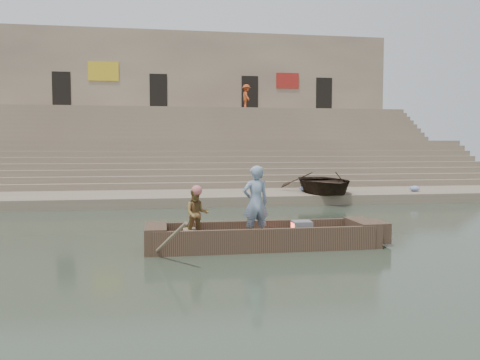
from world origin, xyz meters
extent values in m
plane|color=#273226|center=(0.00, 0.00, 0.00)|extent=(120.00, 120.00, 0.00)
cube|color=#82735D|center=(0.00, 8.00, 0.20)|extent=(32.00, 4.00, 0.40)
cube|color=#82735D|center=(0.00, 15.50, 1.40)|extent=(32.00, 3.00, 2.80)
cube|color=#82735D|center=(0.00, 22.50, 2.60)|extent=(32.00, 3.00, 5.20)
cube|color=#82735D|center=(0.00, 10.25, 0.35)|extent=(32.00, 0.50, 0.70)
cube|color=#82735D|center=(0.00, 10.75, 0.50)|extent=(32.00, 0.50, 1.00)
cube|color=#82735D|center=(0.00, 11.25, 0.65)|extent=(32.00, 0.50, 1.30)
cube|color=#82735D|center=(0.00, 11.75, 0.80)|extent=(32.00, 0.50, 1.60)
cube|color=#82735D|center=(0.00, 12.25, 0.95)|extent=(32.00, 0.50, 1.90)
cube|color=#82735D|center=(0.00, 12.75, 1.10)|extent=(32.00, 0.50, 2.20)
cube|color=#82735D|center=(0.00, 13.25, 1.25)|extent=(32.00, 0.50, 2.50)
cube|color=#82735D|center=(0.00, 13.75, 1.40)|extent=(32.00, 0.50, 2.80)
cube|color=#82735D|center=(0.00, 17.25, 1.55)|extent=(32.00, 0.50, 3.10)
cube|color=#82735D|center=(0.00, 17.75, 1.70)|extent=(32.00, 0.50, 3.40)
cube|color=#82735D|center=(0.00, 18.25, 1.85)|extent=(32.00, 0.50, 3.70)
cube|color=#82735D|center=(0.00, 18.75, 2.00)|extent=(32.00, 0.50, 4.00)
cube|color=#82735D|center=(0.00, 19.25, 2.15)|extent=(32.00, 0.50, 4.30)
cube|color=#82735D|center=(0.00, 19.75, 2.30)|extent=(32.00, 0.50, 4.60)
cube|color=#82735D|center=(0.00, 20.25, 2.45)|extent=(32.00, 0.50, 4.90)
cube|color=#82735D|center=(0.00, 20.75, 2.60)|extent=(32.00, 0.50, 5.20)
cube|color=tan|center=(0.00, 26.50, 5.60)|extent=(32.00, 5.00, 11.20)
cube|color=black|center=(-9.00, 24.05, 6.60)|extent=(1.30, 0.18, 2.60)
cube|color=black|center=(-2.00, 24.05, 6.60)|extent=(1.30, 0.18, 2.60)
cube|color=black|center=(5.00, 24.05, 6.60)|extent=(1.30, 0.18, 2.60)
cube|color=black|center=(11.00, 24.05, 6.60)|extent=(1.30, 0.18, 2.60)
cube|color=gold|center=(-6.00, 23.98, 8.00)|extent=(2.20, 0.10, 1.40)
cube|color=maroon|center=(8.00, 23.98, 7.60)|extent=(1.80, 0.10, 1.20)
cube|color=brown|center=(0.71, -1.78, 0.11)|extent=(5.00, 1.30, 0.22)
cube|color=brown|center=(0.71, -2.40, 0.28)|extent=(5.20, 0.12, 0.56)
cube|color=brown|center=(0.71, -1.16, 0.28)|extent=(5.20, 0.12, 0.56)
cube|color=brown|center=(-1.84, -1.78, 0.30)|extent=(0.50, 1.30, 0.60)
cube|color=brown|center=(3.26, -1.78, 0.30)|extent=(0.50, 1.30, 0.60)
cube|color=brown|center=(3.66, -1.78, 0.32)|extent=(0.35, 0.90, 0.50)
cube|color=#937A5B|center=(-1.04, -1.78, 0.40)|extent=(0.30, 1.20, 0.08)
cylinder|color=#937A5B|center=(-1.69, -2.68, 0.30)|extent=(1.03, 2.10, 1.36)
sphere|color=#CC6564|center=(-0.87, -1.64, 1.40)|extent=(0.26, 0.26, 0.26)
imported|color=navy|center=(0.53, -1.85, 1.11)|extent=(0.71, 0.52, 1.77)
imported|color=#297D2B|center=(-0.87, -1.64, 0.84)|extent=(0.61, 0.49, 1.24)
cube|color=slate|center=(1.70, -1.78, 0.42)|extent=(0.46, 0.42, 0.40)
cube|color=#E5593F|center=(1.49, -1.78, 0.42)|extent=(0.04, 0.34, 0.32)
imported|color=#2D2116|center=(5.32, 7.22, 0.87)|extent=(3.42, 4.65, 0.93)
imported|color=#A9411C|center=(4.41, 22.14, 6.11)|extent=(0.76, 1.22, 1.82)
ellipsoid|color=#3F5999|center=(9.67, 7.24, 0.53)|extent=(0.44, 0.44, 0.26)
ellipsoid|color=#3F5999|center=(4.69, 8.05, 0.53)|extent=(0.44, 0.44, 0.26)
ellipsoid|color=#3F5999|center=(2.46, 8.59, 0.53)|extent=(0.44, 0.44, 0.26)
camera|label=1|loc=(-1.62, -13.09, 2.45)|focal=35.97mm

